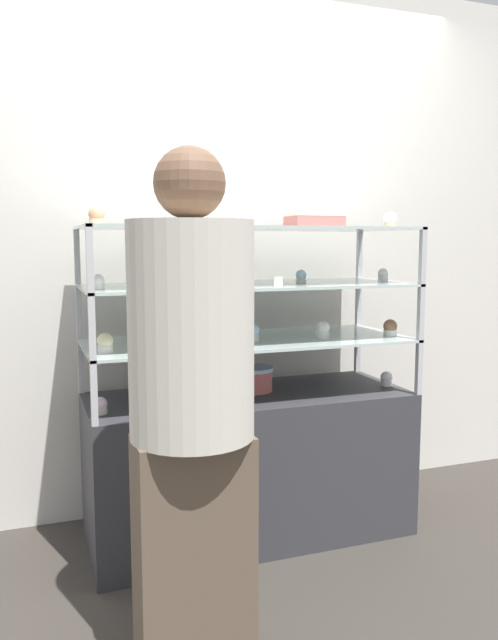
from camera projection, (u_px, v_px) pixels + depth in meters
ground_plane at (249, 532)px, 2.83m from camera, size 20.00×20.00×0.00m
back_wall at (220, 244)px, 3.06m from camera, size 8.00×0.05×2.60m
display_base at (249, 464)px, 2.79m from camera, size 1.41×0.56×0.64m
display_riser_lower at (249, 342)px, 2.72m from camera, size 1.41×0.56×0.24m
display_riser_middle at (249, 287)px, 2.69m from camera, size 1.41×0.56×0.24m
display_riser_upper at (249, 230)px, 2.66m from camera, size 1.41×0.56×0.24m
layer_cake_centerpiece at (253, 379)px, 2.79m from camera, size 0.18×0.18×0.11m
sheet_cake_frosted at (314, 221)px, 2.72m from camera, size 0.24×0.16×0.06m
cupcake_0 at (100, 406)px, 2.42m from camera, size 0.06×0.06×0.07m
cupcake_1 at (387, 379)px, 2.90m from camera, size 0.06×0.06×0.07m
price_tag_0 at (249, 405)px, 2.47m from camera, size 0.04×0.00×0.04m
cupcake_2 at (105, 343)px, 2.38m from camera, size 0.06×0.06×0.08m
cupcake_3 at (182, 337)px, 2.55m from camera, size 0.06×0.06×0.08m
cupcake_4 at (252, 333)px, 2.65m from camera, size 0.06×0.06×0.08m
cupcake_5 at (323, 330)px, 2.74m from camera, size 0.06×0.06×0.08m
cupcake_6 at (390, 328)px, 2.81m from camera, size 0.06×0.06×0.08m
price_tag_1 at (188, 348)px, 2.36m from camera, size 0.04×0.00×0.04m
cupcake_7 at (98, 282)px, 2.34m from camera, size 0.05×0.05×0.06m
cupcake_8 at (207, 280)px, 2.49m from camera, size 0.05×0.05×0.06m
cupcake_9 at (301, 277)px, 2.72m from camera, size 0.05×0.05×0.06m
cupcake_10 at (383, 275)px, 2.86m from camera, size 0.05×0.05×0.06m
price_tag_2 at (278, 282)px, 2.46m from camera, size 0.04×0.00×0.04m
cupcake_11 at (96, 216)px, 2.37m from camera, size 0.06×0.06×0.07m
cupcake_12 at (186, 217)px, 2.42m from camera, size 0.06×0.06×0.07m
cupcake_13 at (256, 218)px, 2.56m from camera, size 0.06×0.06×0.07m
cupcake_14 at (390, 220)px, 2.81m from camera, size 0.06×0.06×0.07m
price_tag_3 at (159, 218)px, 2.26m from camera, size 0.04×0.00×0.04m
customer_figure at (192, 400)px, 1.84m from camera, size 0.37×0.37×1.58m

